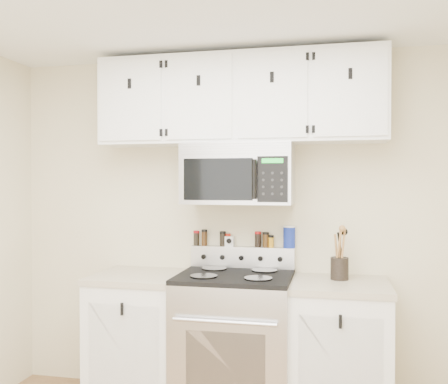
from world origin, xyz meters
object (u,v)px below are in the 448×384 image
at_px(utensil_crock, 340,267).
at_px(salt_canister, 289,237).
at_px(range, 235,342).
at_px(microwave, 239,174).

xyz_separation_m(utensil_crock, salt_canister, (-0.35, 0.18, 0.17)).
height_order(range, salt_canister, salt_canister).
bearing_deg(range, utensil_crock, 8.79).
relative_size(range, utensil_crock, 3.18).
relative_size(range, salt_canister, 6.89).
xyz_separation_m(range, utensil_crock, (0.69, 0.11, 0.52)).
bearing_deg(salt_canister, microwave, -155.39).
xyz_separation_m(microwave, utensil_crock, (0.69, -0.02, -0.62)).
xyz_separation_m(range, salt_canister, (0.34, 0.28, 0.69)).
bearing_deg(microwave, utensil_crock, -1.67).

